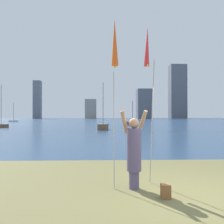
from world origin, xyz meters
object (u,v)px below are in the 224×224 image
Objects in this scene: kite_flag_right at (147,52)px; bag at (166,191)px; sailboat_1 at (103,127)px; sailboat_7 at (133,123)px; sailboat_0 at (13,121)px; kite_flag_left at (115,47)px; person at (134,150)px; sailboat_3 at (1,125)px.

kite_flag_right reaches higher than bag.
bag is 23.39m from sailboat_1.
sailboat_1 reaches higher than sailboat_7.
kite_flag_left is at bearing -67.60° from sailboat_0.
kite_flag_left is at bearing -89.15° from sailboat_1.
kite_flag_right is 56.31m from sailboat_0.
sailboat_1 is (-0.82, 22.64, -0.56)m from person.
sailboat_1 is at bearing -19.35° from sailboat_3.
kite_flag_left is 13.74× the size of bag.
sailboat_0 is 0.78× the size of sailboat_3.
person is at bearing -67.06° from sailboat_0.
person is 35.58m from sailboat_7.
kite_flag_left is 0.99× the size of sailboat_7.
sailboat_0 is at bearing 106.73° from sailboat_3.
sailboat_3 is at bearing 160.65° from sailboat_1.
bag is at bearing -86.51° from sailboat_1.
sailboat_3 is at bearing -157.49° from sailboat_7.
sailboat_3 is (-14.20, 27.76, -3.08)m from kite_flag_left.
sailboat_3 is at bearing 118.45° from bag.
kite_flag_left is 23.09m from sailboat_1.
sailboat_7 reaches higher than bag.
person is 0.42× the size of sailboat_0.
sailboat_3 is (7.45, -24.78, 0.04)m from sailboat_0.
sailboat_7 is (18.87, 7.82, 0.01)m from sailboat_3.
bag is at bearing -66.78° from sailboat_0.
kite_flag_right is (0.97, 1.08, 0.17)m from kite_flag_left.
bag is 0.07× the size of sailboat_0.
kite_flag_left is at bearing -62.90° from sailboat_3.
sailboat_7 is at bearing 99.76° from person.
bag is 0.07× the size of sailboat_7.
sailboat_7 is at bearing 68.50° from sailboat_1.
bag is at bearing -85.66° from kite_flag_right.
sailboat_0 is 31.30m from sailboat_7.
kite_flag_left is 56.91m from sailboat_0.
sailboat_1 is at bearing 93.49° from bag.
sailboat_7 is (4.18, 35.33, -0.60)m from person.
person is 56.79m from sailboat_0.
kite_flag_right is 14.20× the size of bag.
bag is 0.05× the size of sailboat_1.
person is 22.66m from sailboat_1.
kite_flag_left reaches higher than bag.
sailboat_0 is 36.51m from sailboat_1.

